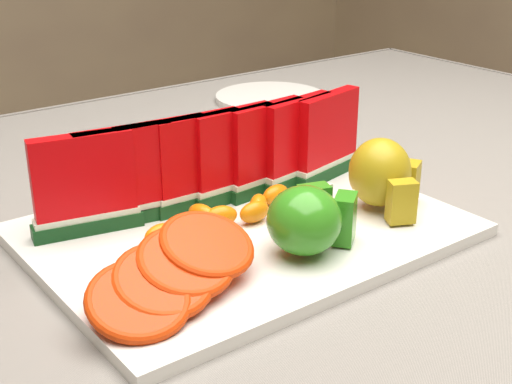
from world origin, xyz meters
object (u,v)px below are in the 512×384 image
object	(u,v)px
apple_cluster	(309,219)
pear_cluster	(383,174)
side_plate	(271,98)
platter	(245,230)

from	to	relation	value
apple_cluster	pear_cluster	distance (m)	0.13
pear_cluster	apple_cluster	bearing A→B (deg)	-167.62
apple_cluster	side_plate	distance (m)	0.56
platter	pear_cluster	world-z (taller)	pear_cluster
apple_cluster	side_plate	world-z (taller)	apple_cluster
platter	side_plate	distance (m)	0.50
side_plate	pear_cluster	bearing A→B (deg)	-114.37
pear_cluster	side_plate	distance (m)	0.48
pear_cluster	side_plate	world-z (taller)	pear_cluster
platter	pear_cluster	xyz separation A→B (m)	(0.13, -0.05, 0.04)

